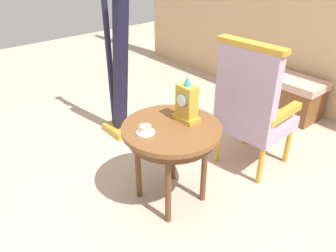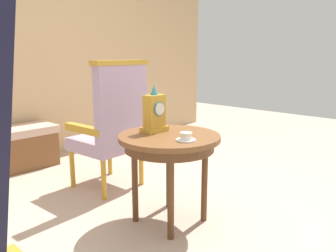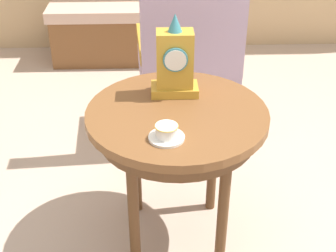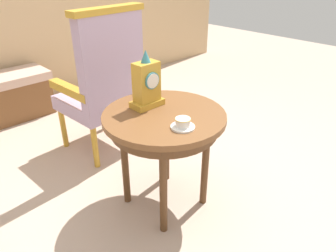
{
  "view_description": "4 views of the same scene",
  "coord_description": "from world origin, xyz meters",
  "px_view_note": "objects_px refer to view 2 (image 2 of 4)",
  "views": [
    {
      "loc": [
        1.53,
        -1.35,
        1.81
      ],
      "look_at": [
        0.01,
        -0.05,
        0.68
      ],
      "focal_mm": 36.26,
      "sensor_mm": 36.0,
      "label": 1
    },
    {
      "loc": [
        -1.68,
        -1.58,
        1.18
      ],
      "look_at": [
        0.01,
        0.04,
        0.69
      ],
      "focal_mm": 36.47,
      "sensor_mm": 36.0,
      "label": 2
    },
    {
      "loc": [
        -0.11,
        -1.58,
        1.56
      ],
      "look_at": [
        -0.05,
        0.03,
        0.55
      ],
      "focal_mm": 50.86,
      "sensor_mm": 36.0,
      "label": 3
    },
    {
      "loc": [
        -1.11,
        -1.19,
        1.43
      ],
      "look_at": [
        -0.0,
        -0.02,
        0.56
      ],
      "focal_mm": 33.95,
      "sensor_mm": 36.0,
      "label": 4
    }
  ],
  "objects_px": {
    "teacup_left": "(186,137)",
    "window_bench": "(7,150)",
    "side_table": "(170,146)",
    "armchair": "(113,124)",
    "mantel_clock": "(155,113)"
  },
  "relations": [
    {
      "from": "teacup_left",
      "to": "armchair",
      "type": "xyz_separation_m",
      "value": [
        0.15,
        0.97,
        -0.07
      ]
    },
    {
      "from": "armchair",
      "to": "mantel_clock",
      "type": "bearing_deg",
      "value": -99.64
    },
    {
      "from": "teacup_left",
      "to": "window_bench",
      "type": "height_order",
      "value": "teacup_left"
    },
    {
      "from": "teacup_left",
      "to": "armchair",
      "type": "distance_m",
      "value": 0.98
    },
    {
      "from": "armchair",
      "to": "window_bench",
      "type": "xyz_separation_m",
      "value": [
        -0.47,
        1.18,
        -0.37
      ]
    },
    {
      "from": "armchair",
      "to": "side_table",
      "type": "bearing_deg",
      "value": -97.61
    },
    {
      "from": "side_table",
      "to": "window_bench",
      "type": "height_order",
      "value": "side_table"
    },
    {
      "from": "mantel_clock",
      "to": "armchair",
      "type": "xyz_separation_m",
      "value": [
        0.11,
        0.63,
        -0.18
      ]
    },
    {
      "from": "armchair",
      "to": "window_bench",
      "type": "distance_m",
      "value": 1.32
    },
    {
      "from": "mantel_clock",
      "to": "window_bench",
      "type": "relative_size",
      "value": 0.34
    },
    {
      "from": "side_table",
      "to": "mantel_clock",
      "type": "bearing_deg",
      "value": 91.3
    },
    {
      "from": "teacup_left",
      "to": "window_bench",
      "type": "xyz_separation_m",
      "value": [
        -0.32,
        2.14,
        -0.44
      ]
    },
    {
      "from": "mantel_clock",
      "to": "window_bench",
      "type": "distance_m",
      "value": 1.93
    },
    {
      "from": "window_bench",
      "to": "side_table",
      "type": "bearing_deg",
      "value": -79.27
    },
    {
      "from": "teacup_left",
      "to": "mantel_clock",
      "type": "distance_m",
      "value": 0.35
    }
  ]
}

